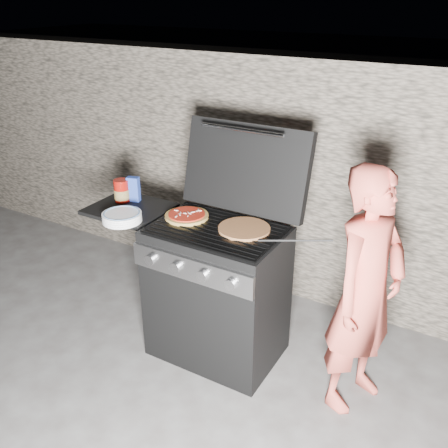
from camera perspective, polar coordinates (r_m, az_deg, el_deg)
The scene contains 10 objects.
ground at distance 3.47m, azimuth -0.74°, elevation -14.13°, with size 50.00×50.00×0.00m, color #413C39.
stone_wall at distance 3.85m, azimuth 7.25°, elevation 5.29°, with size 8.00×0.35×1.80m, color #796C5D.
gas_grill at distance 3.32m, azimuth -4.52°, elevation -6.62°, with size 1.34×0.79×0.91m, color black, non-canonical shape.
pizza_topped at distance 3.12m, azimuth -4.28°, elevation 1.01°, with size 0.27×0.27×0.03m, color #E4AF5B, non-canonical shape.
pizza_plain at distance 2.95m, azimuth 2.32°, elevation -0.53°, with size 0.31×0.31×0.02m, color tan.
sauce_jar at distance 3.42m, azimuth -11.62°, elevation 3.75°, with size 0.10×0.10×0.15m, color #941009.
blue_carton at distance 3.40m, azimuth -10.29°, elevation 3.94°, with size 0.08×0.05×0.17m, color #2641A3.
plate_stack at distance 3.14m, azimuth -11.58°, elevation 0.78°, with size 0.24×0.24×0.06m, color white.
person at distance 2.82m, azimuth 15.89°, elevation -7.59°, with size 0.53×0.34×1.44m, color #CA4E41.
tongs at distance 2.76m, azimuth 8.05°, elevation -1.94°, with size 0.01×0.01×0.42m, color black.
Camera 1 is at (1.38, -2.29, 2.21)m, focal length 40.00 mm.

